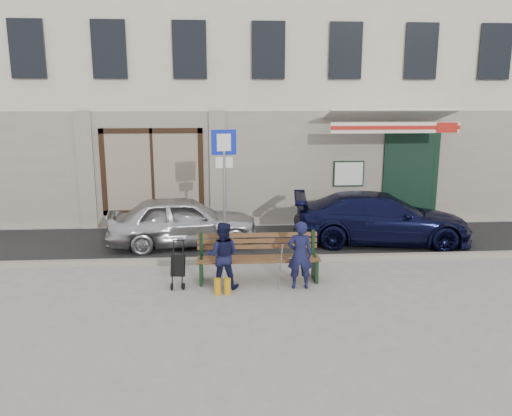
{
  "coord_description": "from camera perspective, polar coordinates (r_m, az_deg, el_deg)",
  "views": [
    {
      "loc": [
        -1.26,
        -8.96,
        3.49
      ],
      "look_at": [
        -0.56,
        1.6,
        1.2
      ],
      "focal_mm": 35.0,
      "sensor_mm": 36.0,
      "label": 1
    }
  ],
  "objects": [
    {
      "name": "ground",
      "position": [
        9.69,
        3.96,
        -8.92
      ],
      "size": [
        80.0,
        80.0,
        0.0
      ],
      "primitive_type": "plane",
      "color": "#9E9991",
      "rests_on": "ground"
    },
    {
      "name": "curb",
      "position": [
        11.08,
        2.92,
        -5.84
      ],
      "size": [
        60.0,
        0.18,
        0.12
      ],
      "primitive_type": "cube",
      "color": "#9E9384",
      "rests_on": "ground"
    },
    {
      "name": "car_navy",
      "position": [
        12.75,
        14.08,
        -1.13
      ],
      "size": [
        4.51,
        2.29,
        1.26
      ],
      "primitive_type": "imported",
      "rotation": [
        0.0,
        0.0,
        1.44
      ],
      "color": "black",
      "rests_on": "ground"
    },
    {
      "name": "building",
      "position": [
        17.52,
        0.36,
        17.08
      ],
      "size": [
        20.0,
        8.27,
        10.0
      ],
      "color": "beige",
      "rests_on": "ground"
    },
    {
      "name": "parking_sign",
      "position": [
        10.74,
        -3.65,
        3.98
      ],
      "size": [
        0.53,
        0.12,
        2.89
      ],
      "rotation": [
        0.0,
        0.0,
        0.17
      ],
      "color": "gray",
      "rests_on": "ground"
    },
    {
      "name": "car_silver",
      "position": [
        12.27,
        -8.34,
        -1.46
      ],
      "size": [
        3.79,
        1.94,
        1.23
      ],
      "primitive_type": "imported",
      "rotation": [
        0.0,
        0.0,
        1.71
      ],
      "color": "#BCBBC1",
      "rests_on": "ground"
    },
    {
      "name": "bench",
      "position": [
        9.82,
        0.01,
        -5.78
      ],
      "size": [
        2.4,
        1.17,
        0.98
      ],
      "color": "brown",
      "rests_on": "ground"
    },
    {
      "name": "woman",
      "position": [
        9.44,
        -3.84,
        -5.4
      ],
      "size": [
        0.69,
        0.58,
        1.27
      ],
      "primitive_type": "imported",
      "rotation": [
        0.0,
        0.0,
        2.97
      ],
      "color": "#131535",
      "rests_on": "ground"
    },
    {
      "name": "man",
      "position": [
        9.43,
        5.04,
        -5.37
      ],
      "size": [
        0.49,
        0.33,
        1.3
      ],
      "primitive_type": "imported",
      "rotation": [
        0.0,
        0.0,
        3.11
      ],
      "color": "#15173A",
      "rests_on": "ground"
    },
    {
      "name": "stroller",
      "position": [
        9.65,
        -8.91,
        -6.65
      ],
      "size": [
        0.28,
        0.39,
        0.89
      ],
      "rotation": [
        0.0,
        0.0,
        -0.12
      ],
      "color": "black",
      "rests_on": "ground"
    },
    {
      "name": "asphalt_lane",
      "position": [
        12.61,
        2.07,
        -3.83
      ],
      "size": [
        60.0,
        3.2,
        0.01
      ],
      "primitive_type": "cube",
      "color": "#282828",
      "rests_on": "ground"
    }
  ]
}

